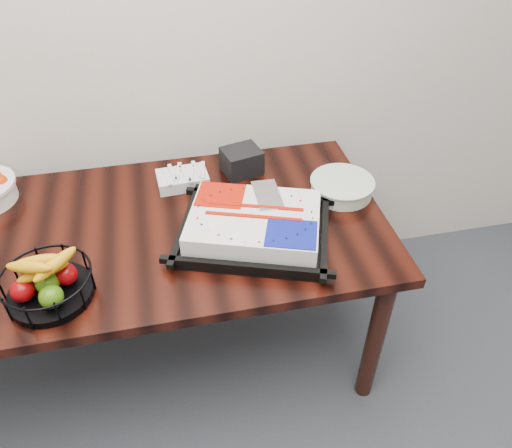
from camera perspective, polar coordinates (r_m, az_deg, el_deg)
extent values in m
plane|color=silver|center=(2.03, -16.12, 21.87)|extent=(5.00, 0.00, 5.00)
cube|color=black|center=(1.88, -12.84, -1.06)|extent=(1.80, 0.90, 0.04)
cylinder|color=black|center=(2.03, 13.47, -12.63)|extent=(0.07, 0.07, 0.71)
cylinder|color=black|center=(2.50, 7.06, 0.51)|extent=(0.07, 0.07, 0.71)
cube|color=black|center=(1.78, -0.20, -1.08)|extent=(0.62, 0.55, 0.02)
cube|color=white|center=(1.75, -0.21, 0.16)|extent=(0.54, 0.47, 0.08)
cube|color=#B11203|center=(1.78, -5.06, 2.42)|extent=(0.21, 0.19, 0.00)
cube|color=#0C158A|center=(1.69, 4.91, -0.06)|extent=(0.21, 0.19, 0.00)
cube|color=silver|center=(1.82, 0.10, 3.54)|extent=(0.09, 0.18, 0.00)
cylinder|color=black|center=(1.70, -22.35, -7.34)|extent=(0.26, 0.26, 0.03)
torus|color=black|center=(1.65, -23.02, -5.48)|extent=(0.28, 0.28, 0.01)
cylinder|color=white|center=(2.00, 9.77, 4.13)|extent=(0.24, 0.24, 0.05)
cylinder|color=white|center=(1.99, 9.87, 4.84)|extent=(0.25, 0.25, 0.01)
cube|color=silver|center=(2.05, -8.38, 5.09)|extent=(0.21, 0.14, 0.05)
cube|color=black|center=(2.09, -1.66, 7.19)|extent=(0.18, 0.16, 0.11)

